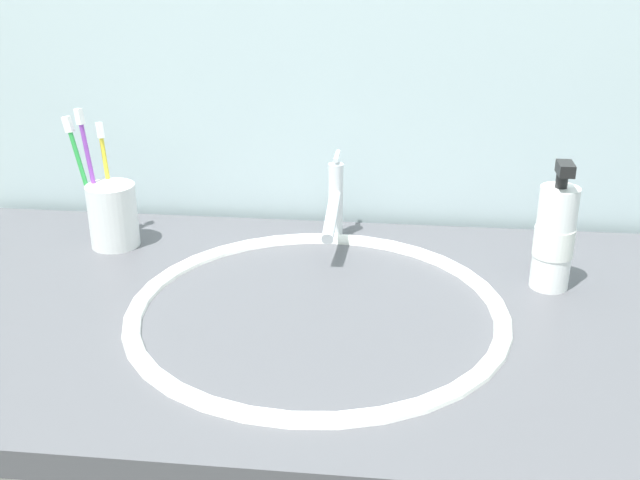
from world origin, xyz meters
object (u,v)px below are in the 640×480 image
(faucet, at_px, (334,205))
(toothbrush_purple, at_px, (90,168))
(soap_dispenser, at_px, (554,237))
(toothbrush_cup, at_px, (113,216))
(toothbrush_yellow, at_px, (107,173))
(toothbrush_green, at_px, (82,172))

(faucet, bearing_deg, toothbrush_purple, -173.84)
(faucet, distance_m, soap_dispenser, 0.34)
(toothbrush_cup, xyz_separation_m, toothbrush_yellow, (-0.02, 0.03, 0.06))
(toothbrush_cup, relative_size, toothbrush_yellow, 0.55)
(toothbrush_purple, bearing_deg, soap_dispenser, -7.08)
(faucet, bearing_deg, toothbrush_yellow, -177.17)
(soap_dispenser, bearing_deg, toothbrush_yellow, 170.85)
(toothbrush_green, distance_m, toothbrush_purple, 0.01)
(toothbrush_cup, bearing_deg, toothbrush_green, 173.21)
(toothbrush_green, relative_size, toothbrush_purple, 0.95)
(toothbrush_yellow, bearing_deg, toothbrush_green, -136.25)
(toothbrush_green, height_order, toothbrush_purple, toothbrush_purple)
(toothbrush_purple, bearing_deg, toothbrush_green, -161.42)
(toothbrush_yellow, xyz_separation_m, soap_dispenser, (0.67, -0.11, -0.03))
(toothbrush_cup, bearing_deg, toothbrush_yellow, 115.78)
(toothbrush_green, height_order, soap_dispenser, toothbrush_green)
(toothbrush_cup, height_order, toothbrush_green, toothbrush_green)
(soap_dispenser, bearing_deg, faucet, 158.18)
(faucet, height_order, toothbrush_purple, toothbrush_purple)
(toothbrush_cup, xyz_separation_m, soap_dispenser, (0.66, -0.08, 0.03))
(toothbrush_purple, bearing_deg, faucet, 6.16)
(toothbrush_yellow, bearing_deg, faucet, 2.83)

